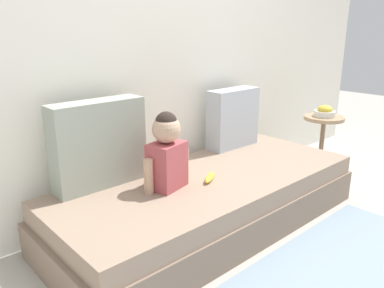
{
  "coord_description": "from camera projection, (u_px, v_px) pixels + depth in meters",
  "views": [
    {
      "loc": [
        -1.64,
        -1.63,
        1.28
      ],
      "look_at": [
        -0.16,
        0.0,
        0.6
      ],
      "focal_mm": 35.81,
      "sensor_mm": 36.0,
      "label": 1
    }
  ],
  "objects": [
    {
      "name": "ground_plane",
      "position": [
        209.0,
        224.0,
        2.59
      ],
      "size": [
        12.0,
        12.0,
        0.0
      ],
      "primitive_type": "plane",
      "color": "#B2ADA3"
    },
    {
      "name": "back_wall",
      "position": [
        153.0,
        44.0,
        2.65
      ],
      "size": [
        5.36,
        0.1,
        2.32
      ],
      "primitive_type": "cube",
      "color": "silver",
      "rests_on": "ground"
    },
    {
      "name": "couch",
      "position": [
        210.0,
        201.0,
        2.54
      ],
      "size": [
        2.16,
        0.89,
        0.35
      ],
      "color": "#826C5B",
      "rests_on": "ground"
    },
    {
      "name": "throw_pillow_left",
      "position": [
        99.0,
        144.0,
        2.27
      ],
      "size": [
        0.57,
        0.16,
        0.52
      ],
      "primitive_type": "cube",
      "color": "#99A393",
      "rests_on": "couch"
    },
    {
      "name": "throw_pillow_right",
      "position": [
        233.0,
        118.0,
        3.04
      ],
      "size": [
        0.45,
        0.16,
        0.46
      ],
      "primitive_type": "cube",
      "color": "#B2BCC6",
      "rests_on": "couch"
    },
    {
      "name": "toddler",
      "position": [
        167.0,
        151.0,
        2.25
      ],
      "size": [
        0.33,
        0.21,
        0.47
      ],
      "color": "#B24C51",
      "rests_on": "couch"
    },
    {
      "name": "banana",
      "position": [
        210.0,
        178.0,
        2.41
      ],
      "size": [
        0.17,
        0.13,
        0.04
      ],
      "primitive_type": "ellipsoid",
      "rotation": [
        0.0,
        0.0,
        0.54
      ],
      "color": "yellow",
      "rests_on": "couch"
    },
    {
      "name": "side_table",
      "position": [
        323.0,
        130.0,
        3.4
      ],
      "size": [
        0.35,
        0.35,
        0.52
      ],
      "color": "tan",
      "rests_on": "ground"
    },
    {
      "name": "fruit_bowl",
      "position": [
        325.0,
        112.0,
        3.35
      ],
      "size": [
        0.18,
        0.18,
        0.1
      ],
      "color": "silver",
      "rests_on": "side_table"
    }
  ]
}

